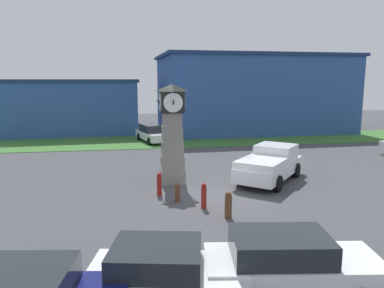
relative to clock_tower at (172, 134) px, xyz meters
name	(u,v)px	position (x,y,z in m)	size (l,w,h in m)	color
ground_plane	(218,195)	(1.85, -2.62, -2.57)	(86.52, 86.52, 0.00)	#424247
clock_tower	(172,134)	(0.00, 0.00, 0.00)	(1.60, 1.51, 5.15)	gray
bollard_near_tower	(228,205)	(1.59, -5.50, -2.03)	(0.28, 0.28, 1.07)	brown
bollard_mid_row	(204,196)	(0.86, -4.23, -2.02)	(0.23, 0.23, 1.09)	maroon
bollard_far_row	(177,192)	(-0.14, -3.22, -2.14)	(0.24, 0.24, 0.86)	brown
bollard_end_row	(159,184)	(-0.86, -2.16, -2.02)	(0.23, 0.23, 1.09)	maroon
car_near_tower	(165,274)	(-1.36, -10.71, -1.82)	(4.20, 2.67, 1.46)	silver
car_by_building	(289,263)	(1.77, -10.80, -1.78)	(4.61, 2.40, 1.57)	silver
car_far_lot	(153,133)	(-0.27, 13.16, -1.81)	(2.96, 4.81, 1.51)	silver
pickup_truck	(270,164)	(5.15, -0.60, -1.64)	(4.96, 5.31, 1.85)	silver
warehouse_blue_far	(71,106)	(-8.04, 20.06, 0.13)	(13.61, 8.44, 5.38)	#2D5193
storefront_low_left	(251,93)	(10.61, 19.74, 1.36)	(19.74, 12.85, 7.85)	#2D5193
grass_verge_far	(145,142)	(-0.93, 13.24, -2.55)	(51.91, 6.97, 0.04)	#386B2D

